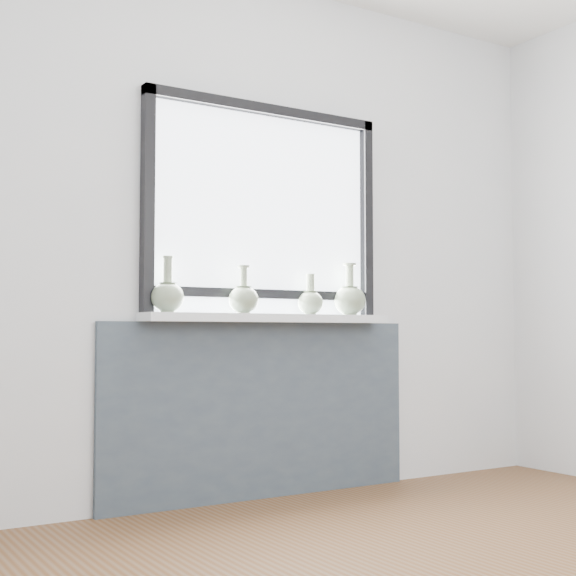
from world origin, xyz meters
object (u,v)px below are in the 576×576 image
windowsill (271,318)px  vase_b (244,298)px  vase_a (167,295)px  vase_c (310,301)px  vase_d (350,299)px

windowsill → vase_b: bearing=-171.9°
windowsill → vase_a: vase_a is taller
vase_b → vase_c: (0.40, 0.03, -0.00)m
windowsill → vase_c: bearing=0.6°
windowsill → vase_d: bearing=0.1°
windowsill → vase_d: (0.48, 0.00, 0.11)m
vase_c → vase_d: (0.24, -0.00, 0.02)m
vase_a → vase_c: 0.78m
windowsill → vase_a: bearing=179.3°
vase_b → vase_d: (0.64, 0.02, 0.01)m
windowsill → vase_c: size_ratio=6.41×
vase_b → vase_a: bearing=175.5°
vase_a → vase_c: vase_a is taller
windowsill → vase_d: 0.49m
vase_a → vase_b: vase_a is taller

